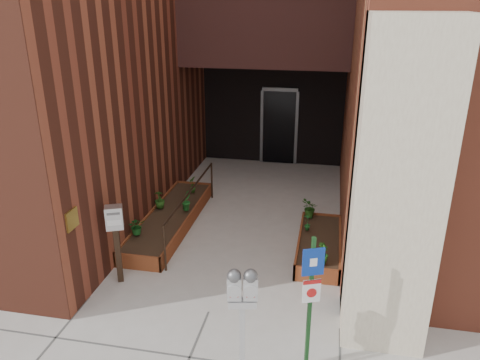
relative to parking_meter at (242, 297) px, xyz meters
The scene contains 14 objects.
ground 1.94m from the parking_meter, 121.86° to the left, with size 80.00×80.00×0.00m, color #9E9991.
planter_left 4.72m from the parking_meter, 120.50° to the left, with size 0.90×3.60×0.30m.
planter_right 3.72m from the parking_meter, 76.53° to the left, with size 0.80×2.20×0.30m.
handrail 4.33m from the parking_meter, 115.09° to the left, with size 0.04×3.34×0.90m.
parking_meter is the anchor object (origin of this frame).
sign_post 0.84m from the parking_meter, 20.59° to the left, with size 0.26×0.12×1.97m.
payment_dropbox 3.06m from the parking_meter, 144.20° to the left, with size 0.34×0.30×1.40m.
shrub_left_a 4.00m from the parking_meter, 131.95° to the left, with size 0.31×0.31×0.34m, color #18541C.
shrub_left_b 4.70m from the parking_meter, 116.00° to the left, with size 0.23×0.23×0.41m, color #1B5F1F.
shrub_left_c 4.98m from the parking_meter, 122.24° to the left, with size 0.22×0.22×0.39m, color #245317.
shrub_left_d 5.61m from the parking_meter, 113.01° to the left, with size 0.21×0.21×0.40m, color #265618.
shrub_right_a 2.81m from the parking_meter, 70.60° to the left, with size 0.21×0.21×0.37m, color #1F5A19.
shrub_right_b 3.85m from the parking_meter, 81.21° to the left, with size 0.18×0.18×0.35m, color #1C6222.
shrub_right_c 4.45m from the parking_meter, 82.45° to the left, with size 0.33×0.33×0.37m, color #225117.
Camera 1 is at (1.65, -5.78, 4.55)m, focal length 35.00 mm.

